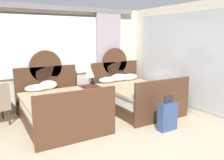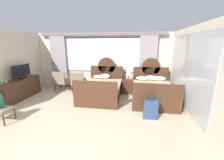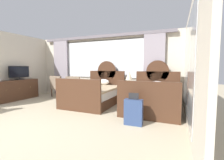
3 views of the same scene
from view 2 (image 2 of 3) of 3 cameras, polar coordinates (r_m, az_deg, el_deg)
name	(u,v)px [view 2 (image 2 of 3)]	position (r m, az deg, el deg)	size (l,w,h in m)	color
ground_plane	(64,139)	(3.74, -19.13, -21.91)	(24.00, 24.00, 0.00)	#BCAD8E
wall_back_window	(102,60)	(6.88, -4.26, 8.21)	(6.47, 0.22, 2.70)	beige
wall_left	(0,67)	(6.54, -38.90, 4.05)	(0.07, 4.64, 2.70)	beige
wall_right_mirror	(192,73)	(4.75, 29.84, 2.61)	(0.08, 4.64, 2.70)	beige
bed_near_window	(102,89)	(5.86, -4.09, -3.70)	(1.56, 2.18, 1.57)	#472B1C
bed_near_mirror	(152,91)	(5.79, 16.21, -4.42)	(1.56, 2.18, 1.57)	#472B1C
nightstand_between_beds	(127,86)	(6.39, 6.33, -2.66)	(0.47, 0.49, 0.60)	#472B1C
table_lamp_on_nightstand	(129,71)	(6.21, 6.87, 3.53)	(0.27, 0.27, 0.58)	brown
book_on_nightstand	(126,80)	(6.22, 5.64, -0.10)	(0.18, 0.26, 0.03)	maroon
dresser_minibar	(20,89)	(6.80, -33.54, -3.07)	(0.52, 1.84, 0.81)	#472B1C
tv_flatscreen	(22,71)	(6.79, -33.03, 2.99)	(0.20, 0.89, 0.56)	black
bottle_soda_green	(0,83)	(6.09, -38.77, -0.96)	(0.05, 0.05, 0.19)	#337A3D
bottle_water_clear	(1,82)	(6.26, -38.52, -0.50)	(0.06, 0.06, 0.22)	silver
cup_on_dresser	(6,82)	(6.35, -37.38, -0.56)	(0.11, 0.08, 0.08)	white
armchair_by_window_left	(78,81)	(6.71, -13.74, -0.35)	(0.71, 0.71, 0.94)	#84705B
armchair_by_window_centre	(61,80)	(7.08, -20.16, -0.07)	(0.65, 0.65, 0.94)	#84705B
suitcase_on_floor	(150,109)	(4.37, 15.46, -11.41)	(0.42, 0.19, 0.74)	navy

